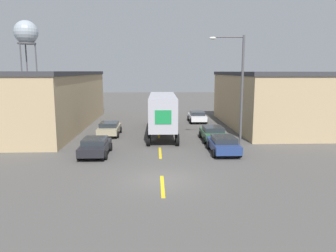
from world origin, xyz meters
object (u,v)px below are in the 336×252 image
Objects in this scene: parked_car_left_far at (109,128)px; parked_car_right_near at (223,144)px; parked_car_left_near at (95,146)px; water_tower at (26,33)px; street_lamp at (238,83)px; parked_car_right_mid at (213,133)px; semi_truck at (162,110)px; parked_car_right_far at (197,116)px.

parked_car_right_near is (9.71, -7.48, 0.00)m from parked_car_left_far.
parked_car_left_near is (0.00, -7.71, 0.00)m from parked_car_left_far.
water_tower is 1.86× the size of street_lamp.
parked_car_right_mid is at bearing -53.70° from water_tower.
semi_truck is 8.81m from parked_car_right_far.
parked_car_left_far is 1.00× the size of parked_car_right_near.
parked_car_right_near is at bearing -122.30° from street_lamp.
parked_car_right_near is 0.25× the size of water_tower.
semi_truck reaches higher than parked_car_right_near.
parked_car_left_near is at bearing -121.48° from parked_car_right_far.
parked_car_right_far is (9.71, 8.14, 0.00)m from parked_car_left_far.
semi_truck is 3.03× the size of parked_car_left_near.
parked_car_left_far is 49.11m from water_tower.
semi_truck is 3.03× the size of parked_car_right_far.
parked_car_right_mid is at bearing 130.60° from street_lamp.
street_lamp is at bearing 57.70° from parked_car_right_near.
semi_truck is 3.03× the size of parked_car_right_near.
parked_car_right_near is 5.50m from street_lamp.
parked_car_right_near is at bearing -60.57° from semi_truck.
parked_car_right_near is 0.47× the size of street_lamp.
parked_car_right_mid is at bearing -90.00° from parked_car_right_far.
parked_car_left_far is 0.25× the size of water_tower.
water_tower is at bearing 118.87° from parked_car_left_far.
semi_truck is 0.77× the size of water_tower.
parked_car_left_far is 12.25m from parked_car_right_near.
parked_car_left_far is 7.71m from parked_car_left_near.
parked_car_left_far is at bearing 163.40° from parked_car_right_mid.
parked_car_right_far is at bearing 97.32° from street_lamp.
parked_car_left_far is 10.13m from parked_car_right_mid.
parked_car_left_near and parked_car_right_near have the same top height.
parked_car_right_mid is at bearing -38.22° from semi_truck.
street_lamp is at bearing -49.40° from parked_car_right_mid.
parked_car_left_near and parked_car_right_mid have the same top height.
parked_car_right_near is 60.20m from water_tower.
street_lamp reaches higher than parked_car_right_far.
parked_car_left_far is 12.67m from parked_car_right_far.
water_tower reaches higher than parked_car_left_near.
parked_car_right_mid is (0.00, 4.58, 0.00)m from parked_car_right_near.
parked_car_right_mid is at bearing -16.60° from parked_car_left_far.
parked_car_right_far is at bearing 59.65° from semi_truck.
semi_truck is at bearing -121.19° from parked_car_right_far.
parked_car_right_far is 0.25× the size of water_tower.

